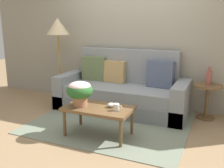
{
  "coord_description": "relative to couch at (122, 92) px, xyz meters",
  "views": [
    {
      "loc": [
        1.51,
        -3.26,
        1.55
      ],
      "look_at": [
        -0.01,
        0.23,
        0.62
      ],
      "focal_mm": 41.11,
      "sensor_mm": 36.0,
      "label": 1
    }
  ],
  "objects": [
    {
      "name": "snack_bowl",
      "position": [
        0.26,
        -1.07,
        0.12
      ],
      "size": [
        0.11,
        0.11,
        0.06
      ],
      "color": "silver",
      "rests_on": "coffee_table"
    },
    {
      "name": "area_rug",
      "position": [
        0.07,
        -0.66,
        -0.33
      ],
      "size": [
        2.35,
        1.9,
        0.01
      ],
      "primitive_type": "cube",
      "color": "gray",
      "rests_on": "ground"
    },
    {
      "name": "side_table",
      "position": [
        1.41,
        0.15,
        0.06
      ],
      "size": [
        0.45,
        0.45,
        0.57
      ],
      "color": "brown",
      "rests_on": "ground"
    },
    {
      "name": "wall_back",
      "position": [
        0.07,
        0.47,
        1.06
      ],
      "size": [
        6.4,
        0.12,
        2.77
      ],
      "primitive_type": "cube",
      "color": "gray",
      "rests_on": "ground"
    },
    {
      "name": "ground_plane",
      "position": [
        0.07,
        -0.83,
        -0.33
      ],
      "size": [
        14.0,
        14.0,
        0.0
      ],
      "primitive_type": "plane",
      "color": "#997A56"
    },
    {
      "name": "potted_plant",
      "position": [
        -0.16,
        -1.19,
        0.3
      ],
      "size": [
        0.36,
        0.36,
        0.34
      ],
      "color": "#A36B4C",
      "rests_on": "coffee_table"
    },
    {
      "name": "coffee_mug",
      "position": [
        0.37,
        -1.17,
        0.13
      ],
      "size": [
        0.12,
        0.08,
        0.09
      ],
      "color": "white",
      "rests_on": "coffee_table"
    },
    {
      "name": "couch",
      "position": [
        0.0,
        0.0,
        0.0
      ],
      "size": [
        2.28,
        0.89,
        1.06
      ],
      "color": "slate",
      "rests_on": "ground"
    },
    {
      "name": "coffee_table",
      "position": [
        0.09,
        -1.14,
        0.04
      ],
      "size": [
        0.93,
        0.53,
        0.42
      ],
      "color": "brown",
      "rests_on": "ground"
    },
    {
      "name": "floor_lamp",
      "position": [
        -1.32,
        0.02,
        1.05
      ],
      "size": [
        0.43,
        0.43,
        1.62
      ],
      "color": "olive",
      "rests_on": "ground"
    },
    {
      "name": "table_vase",
      "position": [
        1.41,
        0.17,
        0.35
      ],
      "size": [
        0.09,
        0.09,
        0.29
      ],
      "color": "#934C42",
      "rests_on": "side_table"
    }
  ]
}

